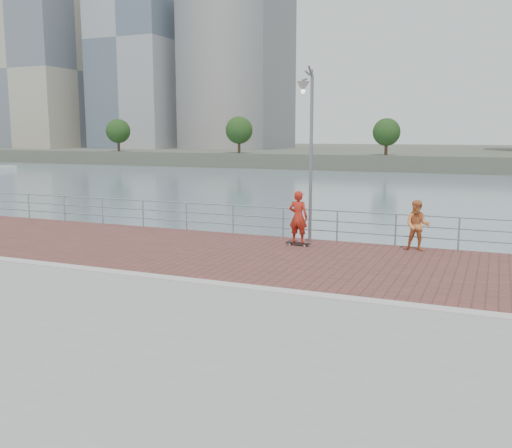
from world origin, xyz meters
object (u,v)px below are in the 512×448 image
at_px(street_lamp, 308,125).
at_px(bystander, 417,226).
at_px(guardrail, 310,221).
at_px(skateboarder, 298,217).

distance_m(street_lamp, bystander, 4.95).
xyz_separation_m(guardrail, bystander, (3.88, -0.65, 0.16)).
relative_size(street_lamp, bystander, 3.47).
bearing_deg(bystander, street_lamp, -176.18).
distance_m(guardrail, street_lamp, 3.55).
distance_m(guardrail, bystander, 3.93).
height_order(street_lamp, skateboarder, street_lamp).
bearing_deg(skateboarder, street_lamp, -108.91).
distance_m(street_lamp, skateboarder, 3.14).
bearing_deg(skateboarder, guardrail, -88.47).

